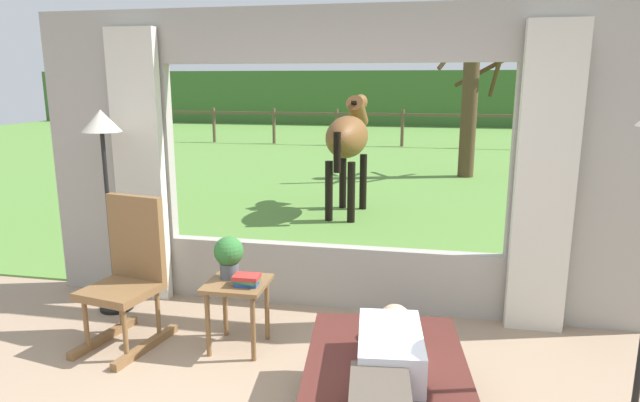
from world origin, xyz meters
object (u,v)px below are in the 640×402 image
Objects in this scene: side_table at (238,294)px; floor_lamp_left at (104,151)px; reclining_person at (387,371)px; pasture_tree at (472,90)px; potted_plant at (229,255)px; rocking_chair at (129,273)px; horse at (349,137)px; book_stack at (246,280)px.

floor_lamp_left is (-1.29, 0.46, 0.97)m from side_table.
reclining_person is 2.76× the size of side_table.
reclining_person is 9.14m from pasture_tree.
side_table is at bearing -36.87° from potted_plant.
pasture_tree reaches higher than potted_plant.
floor_lamp_left is at bearing 142.59° from reclining_person.
floor_lamp_left is 8.25m from pasture_tree.
rocking_chair is 4.50m from horse.
book_stack is 0.05× the size of pasture_tree.
rocking_chair is at bearing 147.54° from reclining_person.
floor_lamp_left is 0.47× the size of pasture_tree.
side_table is 0.14× the size of pasture_tree.
book_stack is 4.39m from horse.
horse reaches higher than side_table.
side_table is (0.84, 0.05, -0.12)m from rocking_chair.
rocking_chair reaches higher than potted_plant.
reclining_person is 3.02m from floor_lamp_left.
pasture_tree is at bearing 74.34° from potted_plant.
book_stack is 8.36m from pasture_tree.
side_table is 2.68× the size of book_stack.
rocking_chair is at bearing 179.12° from book_stack.
side_table is 0.30× the size of floor_lamp_left.
book_stack is (-1.08, 0.99, 0.04)m from reclining_person.
floor_lamp_left is (-1.21, 0.40, 0.69)m from potted_plant.
reclining_person is at bearing -96.07° from pasture_tree.
reclining_person reaches higher than book_stack.
reclining_person is 0.39× the size of pasture_tree.
horse is 4.20m from pasture_tree.
potted_plant is (-0.08, 0.06, 0.28)m from side_table.
book_stack is at bearing 131.63° from reclining_person.
potted_plant is at bearing -105.66° from pasture_tree.
potted_plant is 0.18× the size of floor_lamp_left.
rocking_chair is at bearing -110.38° from pasture_tree.
potted_plant is 0.25m from book_stack.
side_table is at bearing -19.47° from floor_lamp_left.
horse reaches higher than rocking_chair.
horse is at bearing 87.56° from side_table.
side_table is 1.68m from floor_lamp_left.
pasture_tree is (2.13, 7.96, 1.35)m from side_table.
pasture_tree is (2.04, 8.02, 1.21)m from book_stack.
horse is (0.18, 4.29, 0.73)m from side_table.
reclining_person is at bearing -15.53° from rocking_chair.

